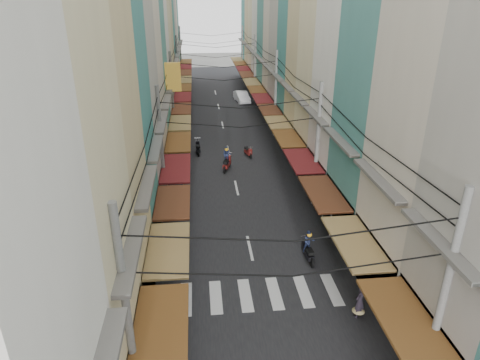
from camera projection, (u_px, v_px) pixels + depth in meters
ground at (246, 230)px, 25.72m from camera, size 160.00×160.00×0.00m
road at (224, 131)px, 43.90m from camera, size 10.00×80.00×0.02m
sidewalk_left at (160, 132)px, 43.29m from camera, size 3.00×80.00×0.06m
sidewalk_right at (286, 129)px, 44.49m from camera, size 3.00×80.00×0.06m
crosswalk at (260, 294)px, 20.26m from camera, size 7.55×2.40×0.01m
building_row_left at (131, 35)px, 36.08m from camera, size 7.80×67.67×23.70m
building_row_right at (315, 37)px, 37.58m from camera, size 7.80×68.98×22.59m
utility_poles at (226, 74)px, 36.69m from camera, size 10.20×66.13×8.20m
white_car at (242, 102)px, 55.22m from camera, size 5.01×2.50×1.69m
bicycle at (361, 252)px, 23.55m from camera, size 1.60×1.01×1.03m
moving_scooters at (230, 181)px, 31.04m from camera, size 7.23×18.83×1.96m
parked_scooters at (334, 253)px, 22.65m from camera, size 12.69×14.95×0.98m
pedestrians at (178, 193)px, 27.94m from camera, size 11.29×18.09×2.24m
market_umbrella at (395, 264)px, 19.30m from camera, size 2.04×2.04×2.15m
traffic_sign at (332, 204)px, 24.22m from camera, size 0.10×0.64×2.93m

